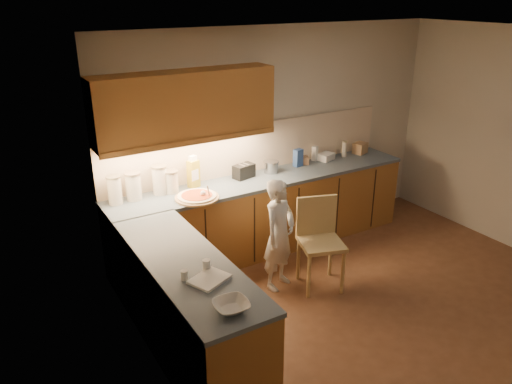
{
  "coord_description": "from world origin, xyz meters",
  "views": [
    {
      "loc": [
        -3.28,
        -2.93,
        2.95
      ],
      "look_at": [
        -0.8,
        1.2,
        1.0
      ],
      "focal_mm": 35.0,
      "sensor_mm": 36.0,
      "label": 1
    }
  ],
  "objects_px": {
    "pizza_on_board": "(197,197)",
    "child": "(279,235)",
    "wooden_chair": "(319,236)",
    "oil_jug": "(193,173)",
    "toaster": "(244,171)"
  },
  "relations": [
    {
      "from": "wooden_chair",
      "to": "oil_jug",
      "type": "bearing_deg",
      "value": 147.76
    },
    {
      "from": "wooden_chair",
      "to": "toaster",
      "type": "bearing_deg",
      "value": 123.39
    },
    {
      "from": "child",
      "to": "toaster",
      "type": "distance_m",
      "value": 1.01
    },
    {
      "from": "pizza_on_board",
      "to": "wooden_chair",
      "type": "relative_size",
      "value": 0.48
    },
    {
      "from": "pizza_on_board",
      "to": "toaster",
      "type": "bearing_deg",
      "value": 21.89
    },
    {
      "from": "oil_jug",
      "to": "toaster",
      "type": "bearing_deg",
      "value": -2.77
    },
    {
      "from": "pizza_on_board",
      "to": "child",
      "type": "xyz_separation_m",
      "value": [
        0.62,
        -0.63,
        -0.34
      ]
    },
    {
      "from": "child",
      "to": "oil_jug",
      "type": "xyz_separation_m",
      "value": [
        -0.51,
        0.95,
        0.48
      ]
    },
    {
      "from": "child",
      "to": "toaster",
      "type": "relative_size",
      "value": 4.41
    },
    {
      "from": "oil_jug",
      "to": "pizza_on_board",
      "type": "bearing_deg",
      "value": -108.97
    },
    {
      "from": "pizza_on_board",
      "to": "oil_jug",
      "type": "xyz_separation_m",
      "value": [
        0.11,
        0.32,
        0.15
      ]
    },
    {
      "from": "pizza_on_board",
      "to": "wooden_chair",
      "type": "height_order",
      "value": "pizza_on_board"
    },
    {
      "from": "child",
      "to": "wooden_chair",
      "type": "bearing_deg",
      "value": -47.02
    },
    {
      "from": "pizza_on_board",
      "to": "child",
      "type": "height_order",
      "value": "child"
    },
    {
      "from": "child",
      "to": "oil_jug",
      "type": "height_order",
      "value": "oil_jug"
    }
  ]
}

